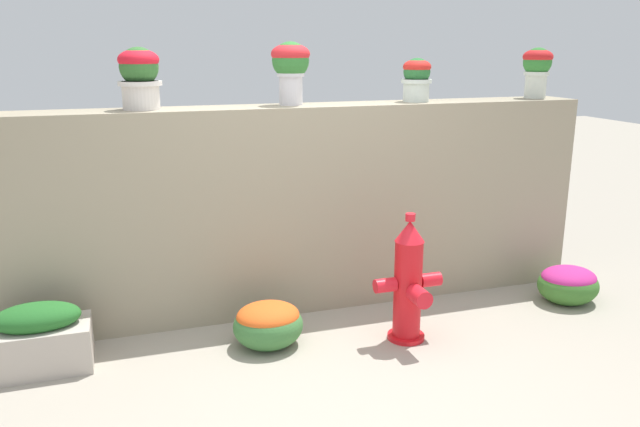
# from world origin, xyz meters

# --- Properties ---
(ground_plane) EXTENTS (24.00, 24.00, 0.00)m
(ground_plane) POSITION_xyz_m (0.00, 0.00, 0.00)
(ground_plane) COLOR #A09787
(stone_wall) EXTENTS (4.81, 0.42, 1.57)m
(stone_wall) POSITION_xyz_m (0.00, 1.16, 0.79)
(stone_wall) COLOR gray
(stone_wall) RESTS_ON ground
(potted_plant_1) EXTENTS (0.29, 0.29, 0.42)m
(potted_plant_1) POSITION_xyz_m (-1.04, 1.18, 1.81)
(potted_plant_1) COLOR silver
(potted_plant_1) RESTS_ON stone_wall
(potted_plant_2) EXTENTS (0.29, 0.29, 0.46)m
(potted_plant_2) POSITION_xyz_m (0.03, 1.20, 1.87)
(potted_plant_2) COLOR silver
(potted_plant_2) RESTS_ON stone_wall
(potted_plant_3) EXTENTS (0.24, 0.24, 0.34)m
(potted_plant_3) POSITION_xyz_m (1.05, 1.18, 1.76)
(potted_plant_3) COLOR silver
(potted_plant_3) RESTS_ON stone_wall
(potted_plant_4) EXTENTS (0.25, 0.25, 0.41)m
(potted_plant_4) POSITION_xyz_m (2.15, 1.19, 1.83)
(potted_plant_4) COLOR silver
(potted_plant_4) RESTS_ON stone_wall
(fire_hydrant) EXTENTS (0.49, 0.39, 0.91)m
(fire_hydrant) POSITION_xyz_m (0.61, 0.31, 0.41)
(fire_hydrant) COLOR red
(fire_hydrant) RESTS_ON ground
(flower_bush_left) EXTENTS (0.49, 0.44, 0.30)m
(flower_bush_left) POSITION_xyz_m (2.14, 0.53, 0.16)
(flower_bush_left) COLOR #3B712B
(flower_bush_left) RESTS_ON ground
(flower_bush_right) EXTENTS (0.48, 0.43, 0.32)m
(flower_bush_right) POSITION_xyz_m (-0.33, 0.52, 0.17)
(flower_bush_right) COLOR #3F783B
(flower_bush_right) RESTS_ON ground
(planter_box) EXTENTS (0.62, 0.36, 0.44)m
(planter_box) POSITION_xyz_m (-1.78, 0.64, 0.21)
(planter_box) COLOR #B5A99D
(planter_box) RESTS_ON ground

